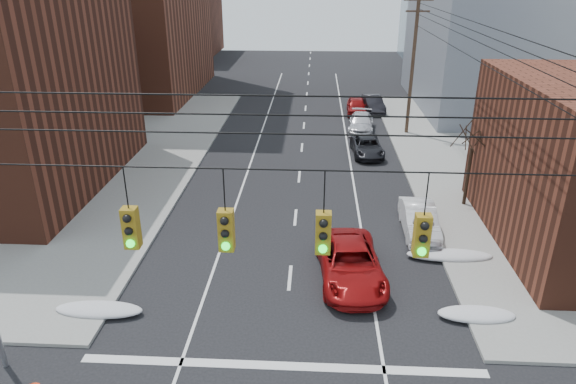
# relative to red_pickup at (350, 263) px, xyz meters

# --- Properties ---
(building_brick_far) EXTENTS (22.00, 18.00, 12.00)m
(building_brick_far) POSITION_rel_red_pickup_xyz_m (-28.63, 61.94, 5.21)
(building_brick_far) COLOR #522518
(building_brick_far) RESTS_ON ground
(utility_pole_far) EXTENTS (2.20, 0.28, 11.00)m
(utility_pole_far) POSITION_rel_red_pickup_xyz_m (5.87, 21.94, 4.99)
(utility_pole_far) COLOR #473323
(utility_pole_far) RESTS_ON ground
(traffic_signals) EXTENTS (17.00, 0.42, 2.02)m
(traffic_signals) POSITION_rel_red_pickup_xyz_m (-2.53, -9.09, 6.37)
(traffic_signals) COLOR black
(traffic_signals) RESTS_ON ground
(bare_tree) EXTENTS (2.09, 2.20, 4.93)m
(bare_tree) POSITION_rel_red_pickup_xyz_m (6.96, 7.94, 1.53)
(bare_tree) COLOR black
(bare_tree) RESTS_ON ground
(snow_nw) EXTENTS (3.50, 1.08, 0.42)m
(snow_nw) POSITION_rel_red_pickup_xyz_m (-10.03, -3.06, -0.58)
(snow_nw) COLOR silver
(snow_nw) RESTS_ON ground
(snow_ne) EXTENTS (3.00, 1.08, 0.42)m
(snow_ne) POSITION_rel_red_pickup_xyz_m (4.77, -2.56, -0.58)
(snow_ne) COLOR silver
(snow_ne) RESTS_ON ground
(snow_east_far) EXTENTS (4.00, 1.08, 0.42)m
(snow_east_far) POSITION_rel_red_pickup_xyz_m (4.77, 1.94, -0.58)
(snow_east_far) COLOR silver
(snow_east_far) RESTS_ON ground
(red_pickup) EXTENTS (3.13, 5.93, 1.59)m
(red_pickup) POSITION_rel_red_pickup_xyz_m (0.00, 0.00, 0.00)
(red_pickup) COLOR maroon
(red_pickup) RESTS_ON ground
(parked_car_a) EXTENTS (1.65, 3.88, 1.31)m
(parked_car_a) POSITION_rel_red_pickup_xyz_m (3.77, 3.76, -0.14)
(parked_car_a) COLOR silver
(parked_car_a) RESTS_ON ground
(parked_car_b) EXTENTS (1.63, 4.53, 1.49)m
(parked_car_b) POSITION_rel_red_pickup_xyz_m (3.77, 4.49, -0.05)
(parked_car_b) COLOR white
(parked_car_b) RESTS_ON ground
(parked_car_c) EXTENTS (2.34, 4.63, 1.26)m
(parked_car_c) POSITION_rel_red_pickup_xyz_m (2.17, 16.51, -0.17)
(parked_car_c) COLOR black
(parked_car_c) RESTS_ON ground
(parked_car_d) EXTENTS (2.47, 5.07, 1.42)m
(parked_car_d) POSITION_rel_red_pickup_xyz_m (2.17, 22.56, -0.08)
(parked_car_d) COLOR silver
(parked_car_d) RESTS_ON ground
(parked_car_e) EXTENTS (1.89, 4.42, 1.49)m
(parked_car_e) POSITION_rel_red_pickup_xyz_m (2.17, 28.19, -0.05)
(parked_car_e) COLOR maroon
(parked_car_e) RESTS_ON ground
(parked_car_f) EXTENTS (2.18, 4.72, 1.50)m
(parked_car_f) POSITION_rel_red_pickup_xyz_m (3.77, 29.06, -0.04)
(parked_car_f) COLOR black
(parked_car_f) RESTS_ON ground
(lot_car_a) EXTENTS (4.57, 2.91, 1.42)m
(lot_car_a) POSITION_rel_red_pickup_xyz_m (-17.39, 7.28, 0.07)
(lot_car_a) COLOR silver
(lot_car_a) RESTS_ON sidewalk_nw
(lot_car_b) EXTENTS (4.88, 2.67, 1.30)m
(lot_car_b) POSITION_rel_red_pickup_xyz_m (-18.06, 11.82, 0.00)
(lot_car_b) COLOR silver
(lot_car_b) RESTS_ON sidewalk_nw
(lot_car_c) EXTENTS (5.03, 2.70, 1.39)m
(lot_car_c) POSITION_rel_red_pickup_xyz_m (-18.99, 13.16, 0.05)
(lot_car_c) COLOR black
(lot_car_c) RESTS_ON sidewalk_nw
(lot_car_d) EXTENTS (4.86, 3.37, 1.54)m
(lot_car_d) POSITION_rel_red_pickup_xyz_m (-18.87, 16.62, 0.12)
(lot_car_d) COLOR silver
(lot_car_d) RESTS_ON sidewalk_nw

